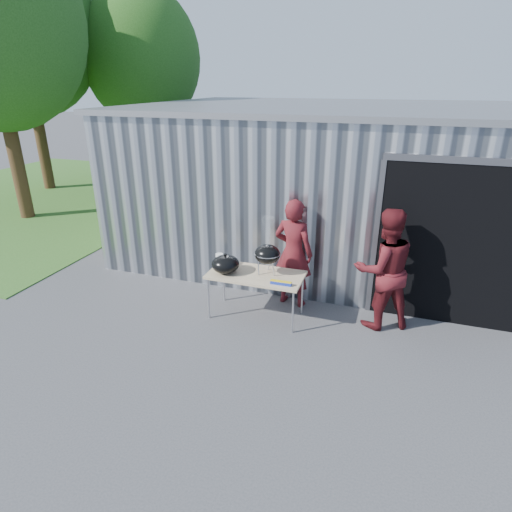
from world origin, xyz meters
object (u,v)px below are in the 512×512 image
(kettle_grill, at_px, (267,248))
(person_cook, at_px, (293,253))
(person_bystander, at_px, (384,269))
(folding_table, at_px, (256,276))

(kettle_grill, distance_m, person_cook, 0.67)
(person_cook, height_order, person_bystander, person_bystander)
(person_cook, relative_size, person_bystander, 0.98)
(kettle_grill, distance_m, person_bystander, 1.78)
(folding_table, height_order, person_bystander, person_bystander)
(kettle_grill, bearing_deg, folding_table, -157.61)
(folding_table, distance_m, person_cook, 0.79)
(folding_table, relative_size, person_bystander, 0.79)
(folding_table, bearing_deg, person_cook, 54.18)
(folding_table, bearing_deg, person_bystander, 10.78)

